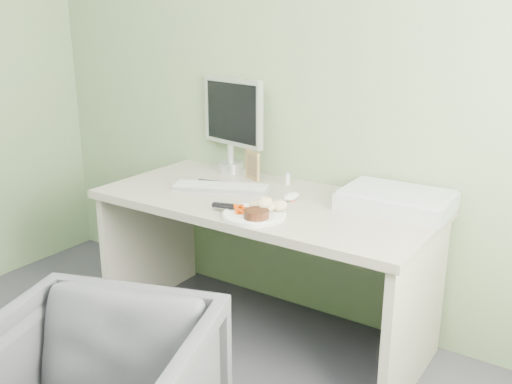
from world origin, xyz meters
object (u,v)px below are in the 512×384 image
Objects in this scene: plate at (254,215)px; desk at (265,235)px; scanner at (396,201)px; monitor at (232,120)px.

desk is at bearing 112.82° from plate.
plate is 0.58× the size of scanner.
monitor is (-0.51, 0.55, 0.28)m from plate.
scanner is 0.94× the size of monitor.
desk is 0.64m from scanner.
monitor reaches higher than desk.
scanner is (0.57, 0.20, 0.22)m from desk.
plate is 0.64m from scanner.
desk is 0.32m from plate.
desk is at bearing -162.27° from scanner.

